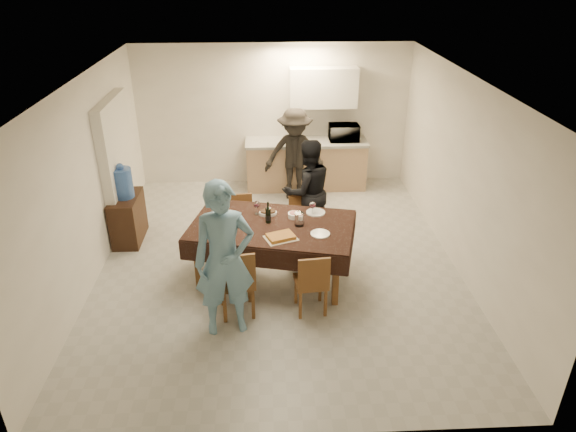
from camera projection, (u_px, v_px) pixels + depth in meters
name	position (u px, v px, depth m)	size (l,w,h in m)	color
floor	(279.00, 262.00, 7.41)	(5.00, 6.00, 0.02)	#B3B3AE
ceiling	(277.00, 80.00, 6.22)	(5.00, 6.00, 0.02)	white
wall_back	(273.00, 116.00, 9.48)	(5.00, 0.02, 2.60)	white
wall_front	(289.00, 324.00, 4.15)	(5.00, 0.02, 2.60)	white
wall_left	(87.00, 183.00, 6.71)	(0.02, 6.00, 2.60)	white
wall_right	(463.00, 176.00, 6.92)	(0.02, 6.00, 2.60)	white
stub_partition	(119.00, 166.00, 7.89)	(0.15, 1.40, 2.10)	silver
kitchen_base_cabinet	(306.00, 165.00, 9.62)	(2.20, 0.60, 0.86)	tan
kitchen_worktop	(306.00, 142.00, 9.41)	(2.24, 0.64, 0.05)	#989894
upper_cabinet	(323.00, 88.00, 9.11)	(1.20, 0.34, 0.70)	white
dining_table	(272.00, 227.00, 6.72)	(2.32, 1.67, 0.82)	black
chair_near_left	(236.00, 277.00, 6.05)	(0.48, 0.48, 0.50)	brown
chair_near_right	(312.00, 278.00, 6.12)	(0.42, 0.42, 0.46)	brown
chair_far_left	(240.00, 222.00, 7.42)	(0.42, 0.42, 0.45)	brown
chair_far_right	(302.00, 220.00, 7.45)	(0.39, 0.39, 0.46)	brown
console	(128.00, 218.00, 7.84)	(0.39, 0.78, 0.73)	#331E11
water_jug	(122.00, 183.00, 7.57)	(0.30, 0.30, 0.45)	#3D6AC5
wine_bottle	(268.00, 212.00, 6.67)	(0.07, 0.07, 0.30)	black
water_pitcher	(299.00, 219.00, 6.63)	(0.12, 0.12, 0.18)	white
savoury_tart	(281.00, 237.00, 6.36)	(0.38, 0.29, 0.05)	#B87136
salad_bowl	(294.00, 215.00, 6.86)	(0.17, 0.17, 0.07)	white
mushroom_dish	(268.00, 213.00, 6.94)	(0.22, 0.22, 0.04)	white
wine_glass_a	(229.00, 228.00, 6.42)	(0.08, 0.08, 0.17)	white
wine_glass_b	(312.00, 208.00, 6.90)	(0.09, 0.09, 0.19)	white
wine_glass_c	(257.00, 208.00, 6.91)	(0.09, 0.09, 0.19)	white
plate_near_left	(225.00, 236.00, 6.40)	(0.27, 0.27, 0.02)	white
plate_near_right	(320.00, 234.00, 6.46)	(0.25, 0.25, 0.01)	white
plate_far_left	(227.00, 214.00, 6.94)	(0.25, 0.25, 0.01)	white
plate_far_right	(316.00, 212.00, 6.99)	(0.26, 0.26, 0.01)	white
microwave	(344.00, 133.00, 9.36)	(0.54, 0.36, 0.30)	white
person_near	(224.00, 260.00, 5.69)	(0.68, 0.45, 1.87)	#6998B9
person_far	(307.00, 191.00, 7.66)	(0.78, 0.61, 1.61)	black
person_kitchen	(295.00, 154.00, 9.03)	(1.06, 0.61, 1.64)	black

